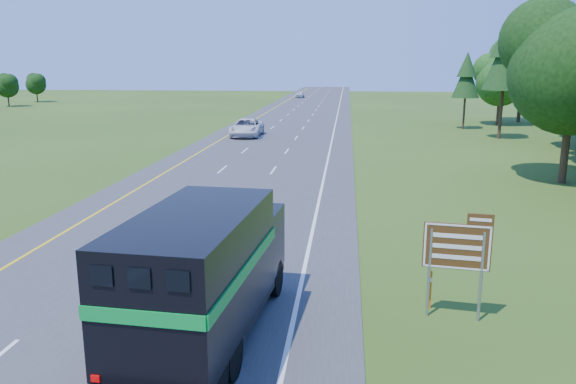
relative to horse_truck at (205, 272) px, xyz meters
name	(u,v)px	position (x,y,z in m)	size (l,w,h in m)	color
road	(282,134)	(-3.32, 46.06, -2.03)	(15.00, 260.00, 0.04)	#38383A
lane_markings	(282,134)	(-3.32, 46.06, -2.00)	(11.15, 260.00, 0.01)	yellow
horse_truck	(205,272)	(0.00, 0.00, 0.00)	(3.29, 8.66, 3.75)	black
white_suv	(247,128)	(-6.72, 43.84, -1.10)	(3.00, 6.51, 1.81)	silver
far_car	(300,95)	(-6.97, 113.09, -1.31)	(1.65, 4.11, 1.40)	silver
exit_sign	(458,251)	(6.87, 2.24, 0.05)	(1.90, 0.33, 3.24)	gray
delineator	(430,289)	(6.25, 2.88, -1.40)	(0.10, 0.06, 1.21)	#E55E0C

